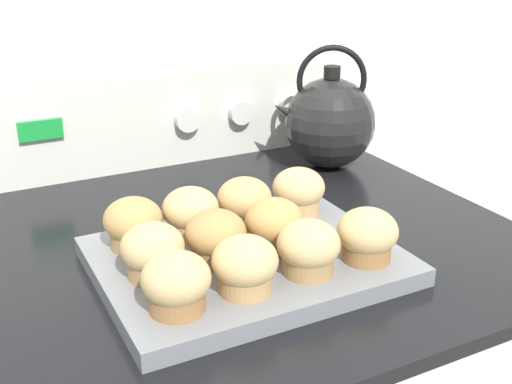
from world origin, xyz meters
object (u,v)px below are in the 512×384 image
at_px(muffin_r0_c1, 245,265).
at_px(muffin_r2_c2, 244,202).
at_px(muffin_r0_c0, 176,283).
at_px(muffin_r2_c3, 299,191).
at_px(muffin_r0_c2, 308,248).
at_px(muffin_r1_c0, 153,251).
at_px(muffin_r0_c3, 367,235).
at_px(muffin_r2_c0, 133,224).
at_px(muffin_r2_c1, 191,212).
at_px(muffin_r1_c1, 216,237).
at_px(muffin_pan, 246,261).
at_px(tea_kettle, 329,121).
at_px(muffin_r1_c2, 274,225).

xyz_separation_m(muffin_r0_c1, muffin_r2_c2, (0.08, 0.16, 0.00)).
xyz_separation_m(muffin_r0_c0, muffin_r2_c3, (0.24, 0.16, 0.00)).
bearing_deg(muffin_r0_c2, muffin_r2_c3, 62.97).
relative_size(muffin_r1_c0, muffin_r2_c3, 1.00).
distance_m(muffin_r0_c0, muffin_r2_c3, 0.28).
xyz_separation_m(muffin_r0_c0, muffin_r0_c3, (0.24, 0.00, 0.00)).
bearing_deg(muffin_r0_c0, muffin_r0_c1, 1.18).
bearing_deg(muffin_r2_c0, muffin_r0_c3, -33.84).
bearing_deg(muffin_r0_c3, muffin_r0_c1, -179.98).
xyz_separation_m(muffin_r0_c0, muffin_r2_c2, (0.15, 0.16, 0.00)).
distance_m(muffin_r1_c0, muffin_r2_c1, 0.11).
xyz_separation_m(muffin_r1_c1, muffin_r2_c3, (0.16, 0.08, 0.00)).
distance_m(muffin_r0_c3, muffin_r2_c2, 0.18).
bearing_deg(muffin_r2_c1, muffin_pan, -63.01).
bearing_deg(muffin_r2_c3, muffin_r2_c1, 179.79).
bearing_deg(muffin_r0_c0, muffin_r1_c1, 45.03).
distance_m(muffin_r2_c1, muffin_r2_c2, 0.08).
height_order(muffin_r0_c1, muffin_r0_c3, same).
distance_m(muffin_r0_c3, muffin_r1_c0, 0.25).
xyz_separation_m(muffin_r2_c0, tea_kettle, (0.41, 0.19, 0.03)).
bearing_deg(muffin_r2_c2, muffin_r0_c1, -116.08).
distance_m(muffin_r1_c2, tea_kettle, 0.37).
bearing_deg(muffin_r2_c0, muffin_r2_c2, -0.21).
bearing_deg(muffin_r2_c0, muffin_r1_c0, -92.00).
relative_size(muffin_pan, muffin_r0_c3, 4.91).
distance_m(muffin_r1_c1, muffin_r2_c2, 0.11).
bearing_deg(muffin_r2_c0, tea_kettle, 25.12).
xyz_separation_m(muffin_r0_c1, muffin_r1_c2, (0.08, 0.08, 0.00)).
bearing_deg(muffin_r0_c3, muffin_r2_c2, 118.02).
distance_m(muffin_r0_c1, muffin_r2_c3, 0.22).
bearing_deg(muffin_r1_c0, muffin_r0_c3, -17.75).
relative_size(muffin_r1_c0, muffin_r1_c2, 1.00).
height_order(muffin_r0_c3, tea_kettle, tea_kettle).
relative_size(muffin_pan, muffin_r2_c0, 4.91).
bearing_deg(muffin_r2_c3, muffin_r0_c0, -146.43).
xyz_separation_m(muffin_pan, muffin_r2_c1, (-0.04, 0.08, 0.04)).
height_order(muffin_r0_c0, muffin_r1_c2, same).
bearing_deg(muffin_r0_c2, muffin_pan, 118.48).
bearing_deg(tea_kettle, muffin_pan, -137.44).
xyz_separation_m(muffin_r1_c1, muffin_r1_c2, (0.08, -0.00, 0.00)).
height_order(muffin_r0_c1, muffin_r1_c2, same).
xyz_separation_m(muffin_pan, muffin_r0_c3, (0.12, -0.08, 0.04)).
distance_m(muffin_pan, muffin_r1_c2, 0.06).
xyz_separation_m(muffin_r1_c0, muffin_r2_c2, (0.15, 0.08, 0.00)).
relative_size(muffin_r1_c2, muffin_r2_c3, 1.00).
relative_size(muffin_pan, muffin_r1_c2, 4.91).
xyz_separation_m(muffin_r0_c2, muffin_r2_c3, (0.08, 0.15, 0.00)).
bearing_deg(muffin_r1_c1, muffin_r1_c0, -179.23).
bearing_deg(muffin_r2_c3, muffin_r1_c0, -161.26).
distance_m(muffin_r0_c3, muffin_r1_c1, 0.18).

